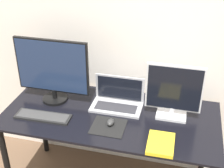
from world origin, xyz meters
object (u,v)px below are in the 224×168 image
monitor_left (52,70)px  book (161,144)px  laptop (118,99)px  keyboard (43,116)px  mouse (111,122)px  monitor_right (174,92)px

monitor_left → book: (0.87, -0.34, -0.25)m
monitor_left → book: bearing=-21.6°
laptop → book: (0.37, -0.38, -0.04)m
laptop → keyboard: bearing=-149.3°
laptop → mouse: bearing=-87.9°
laptop → book: bearing=-45.9°
monitor_left → keyboard: 0.35m
keyboard → mouse: (0.49, 0.03, 0.02)m
monitor_right → keyboard: (-0.89, -0.25, -0.19)m
laptop → keyboard: (-0.48, -0.29, -0.05)m
monitor_right → keyboard: size_ratio=1.00×
keyboard → monitor_left: bearing=92.6°
monitor_right → keyboard: 0.94m
monitor_right → keyboard: monitor_right is taller
keyboard → mouse: size_ratio=5.37×
monitor_right → book: (-0.04, -0.34, -0.19)m
monitor_left → laptop: (0.49, 0.04, -0.21)m
monitor_left → keyboard: (0.01, -0.25, -0.25)m
monitor_left → book: monitor_left is taller
monitor_right → mouse: bearing=-151.7°
laptop → mouse: 0.26m
monitor_left → book: size_ratio=2.46×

